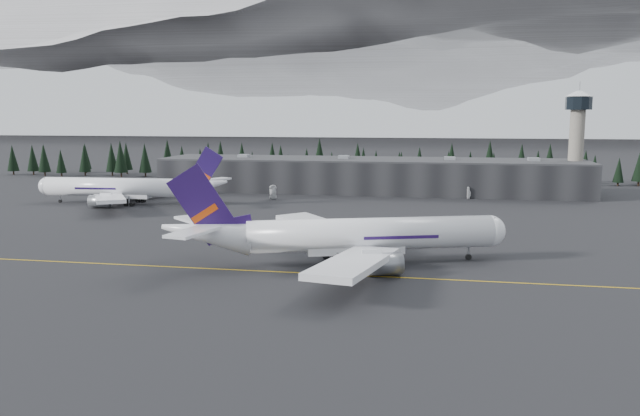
% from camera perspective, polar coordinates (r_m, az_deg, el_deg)
% --- Properties ---
extents(ground, '(1400.00, 1400.00, 0.00)m').
position_cam_1_polar(ground, '(118.80, -1.75, -5.71)').
color(ground, black).
rests_on(ground, ground).
extents(taxiline, '(400.00, 0.40, 0.02)m').
position_cam_1_polar(taxiline, '(116.90, -1.96, -5.94)').
color(taxiline, gold).
rests_on(taxiline, ground).
extents(terminal, '(160.00, 30.00, 12.60)m').
position_cam_1_polar(terminal, '(239.90, 4.54, 3.01)').
color(terminal, black).
rests_on(terminal, ground).
extents(control_tower, '(10.00, 10.00, 37.70)m').
position_cam_1_polar(control_tower, '(245.91, 22.44, 6.53)').
color(control_tower, gray).
rests_on(control_tower, ground).
extents(treeline, '(360.00, 20.00, 15.00)m').
position_cam_1_polar(treeline, '(276.49, 5.33, 3.98)').
color(treeline, black).
rests_on(treeline, ground).
extents(mountain_ridge, '(4400.00, 900.00, 420.00)m').
position_cam_1_polar(mountain_ridge, '(1113.21, 9.21, 6.90)').
color(mountain_ridge, white).
rests_on(mountain_ridge, ground).
extents(jet_main, '(66.91, 60.33, 20.20)m').
position_cam_1_polar(jet_main, '(122.62, 1.93, -2.53)').
color(jet_main, white).
rests_on(jet_main, ground).
extents(jet_parked, '(65.43, 60.30, 19.23)m').
position_cam_1_polar(jet_parked, '(214.35, -16.93, 1.78)').
color(jet_parked, white).
rests_on(jet_parked, ground).
extents(gse_vehicle_a, '(4.12, 5.63, 1.42)m').
position_cam_1_polar(gse_vehicle_a, '(217.59, -4.33, 0.97)').
color(gse_vehicle_a, silver).
rests_on(gse_vehicle_a, ground).
extents(gse_vehicle_b, '(4.56, 2.54, 1.47)m').
position_cam_1_polar(gse_vehicle_b, '(224.59, 13.43, 1.00)').
color(gse_vehicle_b, white).
rests_on(gse_vehicle_b, ground).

